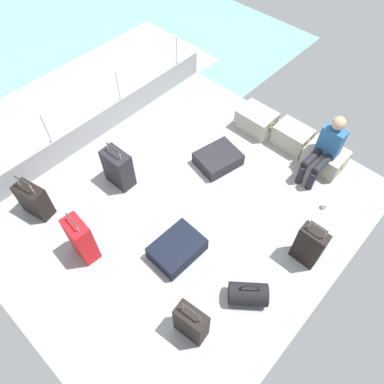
# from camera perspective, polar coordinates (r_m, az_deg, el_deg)

# --- Properties ---
(ground_plane) EXTENTS (4.40, 5.20, 0.06)m
(ground_plane) POSITION_cam_1_polar(r_m,az_deg,el_deg) (5.43, -1.09, -3.04)
(ground_plane) COLOR #939699
(gunwale_port) EXTENTS (0.06, 5.20, 0.45)m
(gunwale_port) POSITION_cam_1_polar(r_m,az_deg,el_deg) (6.41, -15.54, 9.45)
(gunwale_port) COLOR #939699
(gunwale_port) RESTS_ON ground_plane
(railing_port) EXTENTS (0.04, 4.20, 1.02)m
(railing_port) POSITION_cam_1_polar(r_m,az_deg,el_deg) (6.05, -16.71, 13.20)
(railing_port) COLOR silver
(railing_port) RESTS_ON ground_plane
(sea_wake) EXTENTS (12.00, 12.00, 0.01)m
(sea_wake) POSITION_cam_1_polar(r_m,az_deg,el_deg) (7.78, -21.06, 11.13)
(sea_wake) COLOR #6B99A8
(sea_wake) RESTS_ON ground_plane
(cargo_crate_0) EXTENTS (0.65, 0.47, 0.36)m
(cargo_crate_0) POSITION_cam_1_polar(r_m,az_deg,el_deg) (6.51, 10.04, 11.05)
(cargo_crate_0) COLOR #9E9989
(cargo_crate_0) RESTS_ON ground_plane
(cargo_crate_1) EXTENTS (0.61, 0.42, 0.36)m
(cargo_crate_1) POSITION_cam_1_polar(r_m,az_deg,el_deg) (6.34, 15.44, 8.35)
(cargo_crate_1) COLOR #9E9989
(cargo_crate_1) RESTS_ON ground_plane
(cargo_crate_2) EXTENTS (0.65, 0.47, 0.35)m
(cargo_crate_2) POSITION_cam_1_polar(r_m,az_deg,el_deg) (6.18, 20.08, 5.07)
(cargo_crate_2) COLOR #9E9989
(cargo_crate_2) RESTS_ON ground_plane
(passenger_seated) EXTENTS (0.34, 0.66, 1.05)m
(passenger_seated) POSITION_cam_1_polar(r_m,az_deg,el_deg) (5.80, 20.22, 6.51)
(passenger_seated) COLOR #26598C
(passenger_seated) RESTS_ON ground_plane
(suitcase_0) EXTENTS (0.45, 0.27, 0.77)m
(suitcase_0) POSITION_cam_1_polar(r_m,az_deg,el_deg) (5.59, -11.50, 3.68)
(suitcase_0) COLOR black
(suitcase_0) RESTS_ON ground_plane
(suitcase_1) EXTENTS (0.48, 0.32, 0.74)m
(suitcase_1) POSITION_cam_1_polar(r_m,az_deg,el_deg) (5.64, -23.53, -1.18)
(suitcase_1) COLOR black
(suitcase_1) RESTS_ON ground_plane
(suitcase_2) EXTENTS (0.40, 0.24, 0.73)m
(suitcase_2) POSITION_cam_1_polar(r_m,az_deg,el_deg) (4.40, -0.11, -19.84)
(suitcase_2) COLOR black
(suitcase_2) RESTS_ON ground_plane
(suitcase_3) EXTENTS (0.66, 0.76, 0.22)m
(suitcase_3) POSITION_cam_1_polar(r_m,az_deg,el_deg) (5.89, 4.11, 5.21)
(suitcase_3) COLOR black
(suitcase_3) RESTS_ON ground_plane
(suitcase_4) EXTENTS (0.36, 0.20, 0.83)m
(suitcase_4) POSITION_cam_1_polar(r_m,az_deg,el_deg) (4.96, 17.87, -8.02)
(suitcase_4) COLOR black
(suitcase_4) RESTS_ON ground_plane
(suitcase_5) EXTENTS (0.53, 0.70, 0.24)m
(suitcase_5) POSITION_cam_1_polar(r_m,az_deg,el_deg) (4.95, -2.34, -8.87)
(suitcase_5) COLOR black
(suitcase_5) RESTS_ON ground_plane
(suitcase_6) EXTENTS (0.39, 0.25, 0.85)m
(suitcase_6) POSITION_cam_1_polar(r_m,az_deg,el_deg) (4.95, -16.98, -7.10)
(suitcase_6) COLOR red
(suitcase_6) RESTS_ON ground_plane
(duffel_bag) EXTENTS (0.55, 0.53, 0.42)m
(duffel_bag) POSITION_cam_1_polar(r_m,az_deg,el_deg) (4.71, 8.77, -15.53)
(duffel_bag) COLOR black
(duffel_bag) RESTS_ON ground_plane
(paper_cup) EXTENTS (0.08, 0.08, 0.10)m
(paper_cup) POSITION_cam_1_polar(r_m,az_deg,el_deg) (5.74, 20.11, -2.00)
(paper_cup) COLOR white
(paper_cup) RESTS_ON ground_plane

